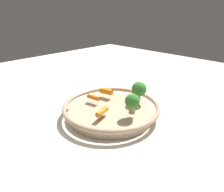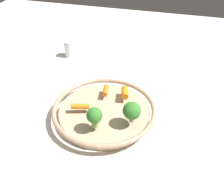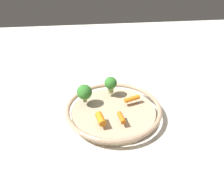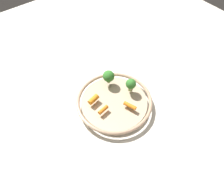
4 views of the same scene
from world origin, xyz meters
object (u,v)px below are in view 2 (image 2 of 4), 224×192
(baby_carrot_left, at_px, (80,106))
(baby_carrot_right, at_px, (106,91))
(salt_shaker, at_px, (69,49))
(broccoli_floret_edge, at_px, (132,111))
(serving_bowl, at_px, (104,111))
(broccoli_floret_mid, at_px, (95,116))
(baby_carrot_center, at_px, (125,92))

(baby_carrot_left, xyz_separation_m, baby_carrot_right, (-0.09, 0.05, -0.00))
(baby_carrot_left, xyz_separation_m, salt_shaker, (-0.35, -0.19, -0.02))
(broccoli_floret_edge, bearing_deg, baby_carrot_left, -94.78)
(salt_shaker, bearing_deg, broccoli_floret_edge, 42.62)
(serving_bowl, distance_m, baby_carrot_right, 0.07)
(serving_bowl, bearing_deg, broccoli_floret_mid, 1.27)
(baby_carrot_left, bearing_deg, broccoli_floret_edge, 85.22)
(baby_carrot_center, height_order, broccoli_floret_mid, broccoli_floret_mid)
(broccoli_floret_mid, relative_size, salt_shaker, 0.90)
(baby_carrot_right, distance_m, broccoli_floret_edge, 0.15)
(baby_carrot_center, height_order, broccoli_floret_edge, broccoli_floret_edge)
(baby_carrot_center, bearing_deg, broccoli_floret_mid, -16.18)
(baby_carrot_center, relative_size, broccoli_floret_mid, 0.77)
(broccoli_floret_edge, bearing_deg, broccoli_floret_mid, -62.91)
(baby_carrot_right, bearing_deg, serving_bowl, 12.89)
(baby_carrot_center, bearing_deg, salt_shaker, -131.28)
(baby_carrot_left, relative_size, broccoli_floret_mid, 0.89)
(broccoli_floret_edge, bearing_deg, baby_carrot_center, -158.46)
(baby_carrot_left, xyz_separation_m, broccoli_floret_mid, (0.06, 0.07, 0.03))
(serving_bowl, xyz_separation_m, baby_carrot_right, (-0.07, -0.02, 0.03))
(baby_carrot_center, relative_size, broccoli_floret_edge, 0.74)
(serving_bowl, relative_size, baby_carrot_left, 5.84)
(baby_carrot_left, bearing_deg, salt_shaker, -152.35)
(baby_carrot_right, relative_size, broccoli_floret_mid, 0.75)
(serving_bowl, bearing_deg, baby_carrot_center, 146.01)
(serving_bowl, height_order, broccoli_floret_edge, broccoli_floret_edge)
(serving_bowl, bearing_deg, broccoli_floret_edge, 65.93)
(serving_bowl, distance_m, baby_carrot_center, 0.09)
(baby_carrot_center, xyz_separation_m, baby_carrot_right, (0.00, -0.06, -0.00))
(baby_carrot_left, xyz_separation_m, broccoli_floret_edge, (0.01, 0.15, 0.03))
(serving_bowl, xyz_separation_m, salt_shaker, (-0.33, -0.25, 0.01))
(baby_carrot_right, relative_size, salt_shaker, 0.68)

